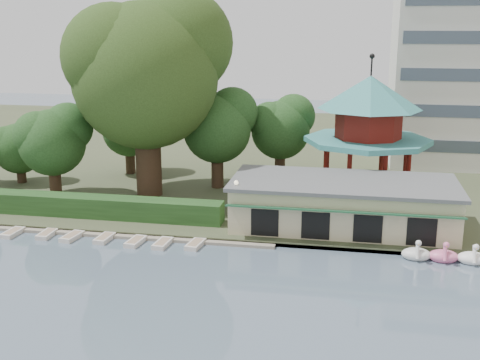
% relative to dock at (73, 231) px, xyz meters
% --- Properties ---
extents(ground_plane, '(220.00, 220.00, 0.00)m').
position_rel_dock_xyz_m(ground_plane, '(12.00, -17.20, -0.12)').
color(ground_plane, slate).
rests_on(ground_plane, ground).
extents(shore, '(220.00, 70.00, 0.40)m').
position_rel_dock_xyz_m(shore, '(12.00, 34.80, 0.08)').
color(shore, '#424930').
rests_on(shore, ground).
extents(embankment, '(220.00, 0.60, 0.30)m').
position_rel_dock_xyz_m(embankment, '(12.00, 0.10, 0.03)').
color(embankment, gray).
rests_on(embankment, ground).
extents(dock, '(34.00, 1.60, 0.24)m').
position_rel_dock_xyz_m(dock, '(0.00, 0.00, 0.00)').
color(dock, gray).
rests_on(dock, ground).
extents(boathouse, '(18.60, 9.39, 3.90)m').
position_rel_dock_xyz_m(boathouse, '(22.00, 4.77, 2.25)').
color(boathouse, beige).
rests_on(boathouse, shore).
extents(pavilion, '(12.40, 12.40, 13.50)m').
position_rel_dock_xyz_m(pavilion, '(24.00, 14.80, 7.36)').
color(pavilion, beige).
rests_on(pavilion, shore).
extents(hedge, '(30.00, 2.00, 1.80)m').
position_rel_dock_xyz_m(hedge, '(-3.00, 3.30, 1.18)').
color(hedge, '#244A1E').
rests_on(hedge, shore).
extents(lamp_post, '(0.36, 0.36, 4.28)m').
position_rel_dock_xyz_m(lamp_post, '(13.50, 1.80, 3.22)').
color(lamp_post, black).
rests_on(lamp_post, shore).
extents(big_tree, '(15.28, 14.24, 19.89)m').
position_rel_dock_xyz_m(big_tree, '(3.19, 11.03, 12.93)').
color(big_tree, '#3A281C').
rests_on(big_tree, shore).
extents(small_trees, '(39.93, 16.50, 10.27)m').
position_rel_dock_xyz_m(small_trees, '(-1.15, 13.94, 6.05)').
color(small_trees, '#3A281C').
rests_on(small_trees, shore).
extents(moored_rowboats, '(26.92, 2.73, 0.36)m').
position_rel_dock_xyz_m(moored_rowboats, '(-1.97, -1.35, 0.06)').
color(moored_rowboats, silver).
rests_on(moored_rowboats, ground).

